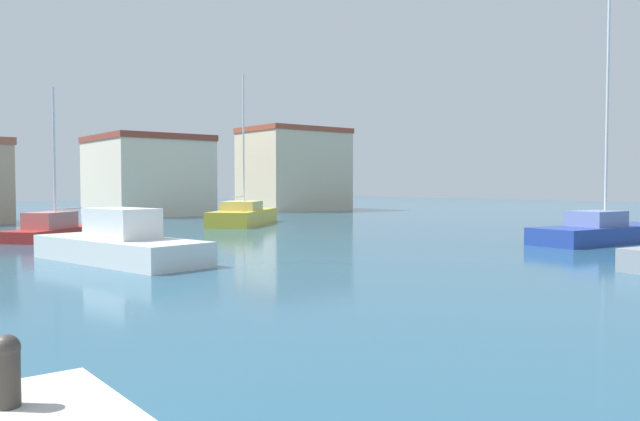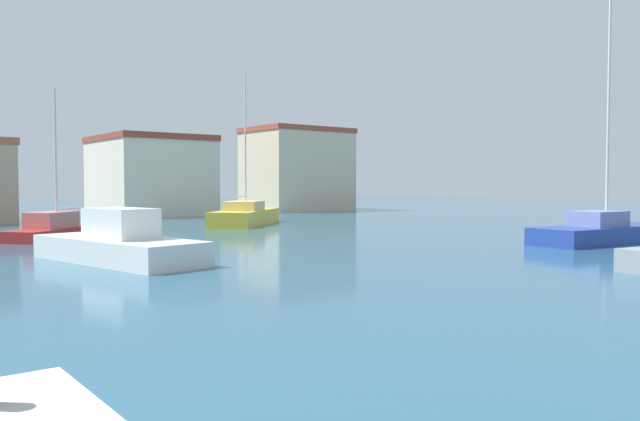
{
  "view_description": "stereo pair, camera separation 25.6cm",
  "coord_description": "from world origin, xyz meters",
  "px_view_note": "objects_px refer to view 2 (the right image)",
  "views": [
    {
      "loc": [
        0.52,
        -6.05,
        2.68
      ],
      "look_at": [
        18.27,
        16.54,
        1.48
      ],
      "focal_mm": 35.54,
      "sensor_mm": 36.0,
      "label": 1
    },
    {
      "loc": [
        0.72,
        -6.2,
        2.68
      ],
      "look_at": [
        18.27,
        16.54,
        1.48
      ],
      "focal_mm": 35.54,
      "sensor_mm": 36.0,
      "label": 2
    }
  ],
  "objects_px": {
    "sailboat_yellow_outer_mooring": "(245,215)",
    "sailboat_blue_behind_lamppost": "(605,231)",
    "sailboat_red_distant_north": "(55,228)",
    "motorboat_white_far_left": "(119,244)"
  },
  "relations": [
    {
      "from": "sailboat_yellow_outer_mooring",
      "to": "motorboat_white_far_left",
      "type": "height_order",
      "value": "sailboat_yellow_outer_mooring"
    },
    {
      "from": "sailboat_yellow_outer_mooring",
      "to": "motorboat_white_far_left",
      "type": "xyz_separation_m",
      "value": [
        -13.96,
        -14.86,
        -0.01
      ]
    },
    {
      "from": "sailboat_red_distant_north",
      "to": "motorboat_white_far_left",
      "type": "bearing_deg",
      "value": -94.5
    },
    {
      "from": "sailboat_red_distant_north",
      "to": "motorboat_white_far_left",
      "type": "relative_size",
      "value": 0.97
    },
    {
      "from": "sailboat_red_distant_north",
      "to": "sailboat_yellow_outer_mooring",
      "type": "bearing_deg",
      "value": 16.18
    },
    {
      "from": "sailboat_red_distant_north",
      "to": "sailboat_blue_behind_lamppost",
      "type": "height_order",
      "value": "sailboat_blue_behind_lamppost"
    },
    {
      "from": "sailboat_blue_behind_lamppost",
      "to": "motorboat_white_far_left",
      "type": "bearing_deg",
      "value": 162.01
    },
    {
      "from": "sailboat_yellow_outer_mooring",
      "to": "sailboat_blue_behind_lamppost",
      "type": "xyz_separation_m",
      "value": [
        6.19,
        -21.41,
        -0.06
      ]
    },
    {
      "from": "sailboat_red_distant_north",
      "to": "sailboat_blue_behind_lamppost",
      "type": "distance_m",
      "value": 26.11
    },
    {
      "from": "sailboat_yellow_outer_mooring",
      "to": "motorboat_white_far_left",
      "type": "distance_m",
      "value": 20.39
    }
  ]
}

